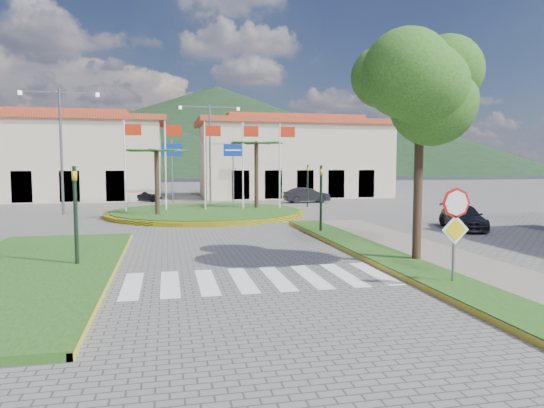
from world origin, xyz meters
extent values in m
plane|color=slate|center=(0.00, 0.00, 0.00)|extent=(160.00, 160.00, 0.00)
cube|color=gray|center=(6.00, 2.00, 0.07)|extent=(4.00, 28.00, 0.15)
cube|color=#1E4313|center=(4.80, 2.00, 0.09)|extent=(1.60, 28.00, 0.18)
cube|color=#1E4313|center=(-6.50, 6.00, 0.09)|extent=(5.00, 14.00, 0.18)
cube|color=silver|center=(0.00, 4.00, 0.01)|extent=(8.00, 3.00, 0.01)
cylinder|color=yellow|center=(0.00, 22.00, 0.12)|extent=(12.70, 12.70, 0.24)
cylinder|color=#1E4313|center=(0.00, 22.00, 0.15)|extent=(12.00, 12.00, 0.30)
cylinder|color=black|center=(-3.00, 20.00, 2.02)|extent=(0.28, 0.28, 4.05)
cylinder|color=black|center=(3.50, 23.00, 2.34)|extent=(0.28, 0.28, 4.68)
cylinder|color=silver|center=(-5.00, 22.50, 3.00)|extent=(0.10, 0.10, 6.00)
cube|color=red|center=(-4.45, 22.50, 5.40)|extent=(1.00, 0.03, 0.70)
cylinder|color=silver|center=(-2.50, 22.50, 3.00)|extent=(0.10, 0.10, 6.00)
cube|color=red|center=(-1.95, 22.50, 5.40)|extent=(1.00, 0.03, 0.70)
cylinder|color=silver|center=(0.00, 22.50, 3.00)|extent=(0.10, 0.10, 6.00)
cube|color=red|center=(0.55, 22.50, 5.40)|extent=(1.00, 0.03, 0.70)
cylinder|color=silver|center=(2.50, 22.50, 3.00)|extent=(0.10, 0.10, 6.00)
cube|color=red|center=(3.05, 22.50, 5.40)|extent=(1.00, 0.03, 0.70)
cylinder|color=silver|center=(5.00, 22.50, 3.00)|extent=(0.10, 0.10, 6.00)
cube|color=red|center=(5.55, 22.50, 5.40)|extent=(1.00, 0.03, 0.70)
cylinder|color=slate|center=(4.90, 2.00, 1.25)|extent=(0.07, 0.07, 2.50)
cylinder|color=red|center=(4.90, 1.95, 2.25)|extent=(0.80, 0.03, 0.80)
cube|color=yellow|center=(4.90, 1.94, 1.55)|extent=(0.78, 0.03, 0.78)
cylinder|color=black|center=(5.50, 5.00, 2.20)|extent=(0.28, 0.28, 4.40)
ellipsoid|color=#1C4813|center=(5.50, 5.00, 5.20)|extent=(3.60, 3.60, 3.20)
cylinder|color=black|center=(-5.20, 6.50, 1.60)|extent=(0.12, 0.12, 3.20)
imported|color=gold|center=(-5.20, 6.50, 2.60)|extent=(0.15, 0.18, 0.90)
cylinder|color=black|center=(4.50, 12.00, 1.60)|extent=(0.12, 0.12, 3.20)
imported|color=gold|center=(4.50, 12.00, 2.60)|extent=(0.15, 0.18, 0.90)
cylinder|color=black|center=(8.00, 26.00, 1.60)|extent=(0.12, 0.12, 3.20)
imported|color=gold|center=(8.00, 26.00, 2.60)|extent=(0.18, 0.15, 0.90)
cylinder|color=slate|center=(-2.00, 31.00, 2.60)|extent=(0.12, 0.12, 5.20)
cube|color=#0D2D96|center=(-2.00, 30.94, 4.40)|extent=(1.60, 0.05, 1.00)
cylinder|color=slate|center=(3.00, 31.00, 2.60)|extent=(0.12, 0.12, 5.20)
cube|color=#0D2D96|center=(3.00, 30.94, 4.40)|extent=(1.60, 0.05, 1.00)
cylinder|color=slate|center=(1.00, 30.00, 4.00)|extent=(0.16, 0.16, 8.00)
cube|color=slate|center=(-0.20, 30.00, 7.80)|extent=(2.40, 0.08, 0.08)
cube|color=slate|center=(2.20, 30.00, 7.80)|extent=(2.40, 0.08, 0.08)
cylinder|color=slate|center=(-9.00, 24.00, 4.00)|extent=(0.16, 0.16, 8.00)
cube|color=slate|center=(-10.20, 24.00, 7.80)|extent=(2.40, 0.08, 0.08)
cube|color=slate|center=(-7.80, 24.00, 7.80)|extent=(2.40, 0.08, 0.08)
cube|color=beige|center=(-14.00, 38.00, 3.50)|extent=(22.00, 9.00, 7.00)
cube|color=#A43C1F|center=(-14.00, 38.00, 7.25)|extent=(23.32, 9.54, 0.50)
cube|color=#A43C1F|center=(-14.00, 38.00, 7.75)|extent=(16.50, 4.95, 0.60)
cube|color=beige|center=(10.00, 38.00, 3.50)|extent=(18.00, 9.00, 7.00)
cube|color=#A43C1F|center=(10.00, 38.00, 7.25)|extent=(19.08, 9.54, 0.50)
cube|color=#A43C1F|center=(10.00, 38.00, 7.75)|extent=(13.50, 4.95, 0.60)
cone|color=black|center=(15.00, 160.00, 15.00)|extent=(180.00, 180.00, 30.00)
cone|color=black|center=(70.00, 135.00, 9.00)|extent=(120.00, 120.00, 18.00)
cone|color=black|center=(-10.00, 130.00, 8.00)|extent=(110.00, 110.00, 16.00)
imported|color=white|center=(-8.76, 36.95, 0.68)|extent=(5.19, 3.07, 1.35)
imported|color=black|center=(-4.63, 34.08, 0.60)|extent=(3.74, 2.12, 1.20)
imported|color=black|center=(9.11, 30.00, 0.64)|extent=(3.91, 1.50, 1.27)
imported|color=black|center=(12.00, 12.21, 0.59)|extent=(2.88, 4.39, 1.18)
camera|label=1|loc=(-2.44, -9.27, 3.26)|focal=32.00mm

